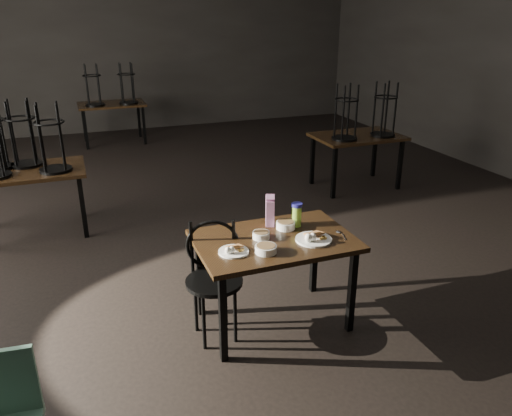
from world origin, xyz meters
name	(u,v)px	position (x,y,z in m)	size (l,w,h in m)	color
room	(179,15)	(-0.06, 0.01, 2.33)	(12.00, 12.04, 3.22)	black
main_table	(274,248)	(0.25, -1.56, 0.67)	(1.20, 0.80, 0.75)	black
plate_left	(233,250)	(-0.12, -1.68, 0.77)	(0.22, 0.22, 0.07)	white
plate_right	(314,238)	(0.51, -1.70, 0.77)	(0.28, 0.28, 0.09)	white
bowl_near	(261,235)	(0.15, -1.52, 0.78)	(0.13, 0.13, 0.05)	white
bowl_far	(286,225)	(0.40, -1.42, 0.78)	(0.15, 0.15, 0.06)	white
bowl_big	(266,249)	(0.10, -1.76, 0.78)	(0.16, 0.16, 0.05)	white
juice_carton	(270,211)	(0.30, -1.32, 0.88)	(0.09, 0.09, 0.27)	#8E196C
water_bottle	(297,214)	(0.50, -1.40, 0.85)	(0.09, 0.09, 0.19)	#A9EF46
spoon	(339,233)	(0.76, -1.65, 0.75)	(0.05, 0.18, 0.01)	silver
bentwood_chair	(214,271)	(-0.23, -1.51, 0.54)	(0.47, 0.46, 0.91)	black
bg_table_left	(23,166)	(-1.64, 1.01, 0.80)	(1.20, 0.80, 1.48)	black
bg_table_right	(359,136)	(2.62, 1.09, 0.75)	(1.20, 0.80, 1.48)	black
bg_table_far	(112,103)	(-0.34, 4.90, 0.75)	(1.20, 0.80, 1.48)	black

